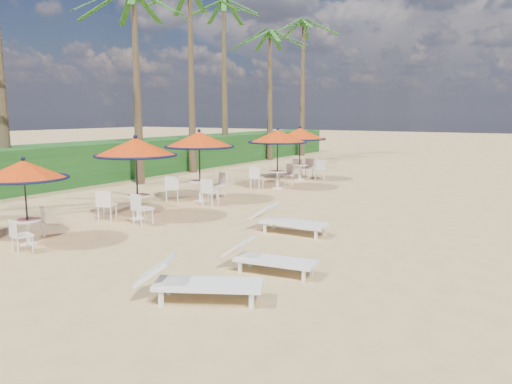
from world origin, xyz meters
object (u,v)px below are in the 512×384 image
(station_0, at_px, (24,178))
(station_1, at_px, (134,155))
(station_4, at_px, (301,140))
(lounger_near, at_px, (195,281))
(station_2, at_px, (199,149))
(station_3, at_px, (277,142))
(lounger_mid, at_px, (266,257))
(lounger_far, at_px, (287,220))

(station_0, distance_m, station_1, 3.53)
(station_4, height_order, lounger_near, station_4)
(station_4, bearing_deg, station_2, -92.84)
(station_1, bearing_deg, station_3, 86.54)
(lounger_near, bearing_deg, station_3, 85.75)
(station_0, xyz_separation_m, lounger_near, (5.81, -0.74, -1.30))
(station_2, distance_m, lounger_mid, 8.67)
(station_4, bearing_deg, station_0, -90.59)
(station_1, relative_size, station_3, 0.98)
(lounger_far, bearing_deg, station_2, 150.24)
(station_4, bearing_deg, lounger_mid, -65.82)
(station_0, relative_size, station_2, 0.82)
(station_3, bearing_deg, station_2, -100.54)
(station_0, distance_m, lounger_near, 6.00)
(lounger_far, bearing_deg, station_1, -171.32)
(station_0, xyz_separation_m, lounger_far, (4.77, 4.43, -1.31))
(station_2, bearing_deg, lounger_far, -27.32)
(station_1, bearing_deg, lounger_mid, -20.99)
(station_4, bearing_deg, station_1, -90.22)
(lounger_mid, bearing_deg, station_3, 110.61)
(station_4, xyz_separation_m, lounger_near, (5.66, -15.11, -1.54))
(station_0, bearing_deg, lounger_mid, 11.55)
(station_2, xyz_separation_m, lounger_near, (6.03, -7.75, -1.57))
(station_4, distance_m, lounger_near, 16.21)
(station_3, bearing_deg, station_1, -93.46)
(station_0, height_order, station_2, station_2)
(station_1, bearing_deg, lounger_near, -36.70)
(station_1, xyz_separation_m, lounger_far, (4.67, 0.92, -1.61))
(lounger_mid, bearing_deg, lounger_far, 103.69)
(station_3, height_order, lounger_mid, station_3)
(station_1, bearing_deg, lounger_far, 11.12)
(station_2, distance_m, station_3, 4.32)
(station_4, distance_m, lounger_mid, 14.49)
(lounger_near, bearing_deg, station_1, 115.47)
(station_0, relative_size, lounger_far, 1.02)
(station_2, xyz_separation_m, station_3, (0.79, 4.25, 0.06))
(lounger_near, xyz_separation_m, lounger_mid, (0.23, 1.97, -0.04))
(lounger_mid, bearing_deg, station_0, -176.47)
(station_1, bearing_deg, station_0, -91.73)
(station_3, height_order, station_4, station_3)
(station_1, relative_size, station_4, 0.99)
(station_0, xyz_separation_m, station_2, (-0.22, 7.01, 0.27))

